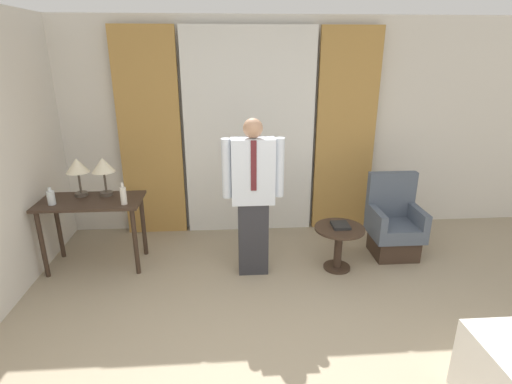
% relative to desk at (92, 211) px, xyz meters
% --- Properties ---
extents(wall_back, '(10.00, 0.06, 2.70)m').
position_rel_desk_xyz_m(wall_back, '(1.76, 0.99, 0.70)').
color(wall_back, silver).
rests_on(wall_back, ground_plane).
extents(curtain_sheer_center, '(1.63, 0.06, 2.58)m').
position_rel_desk_xyz_m(curtain_sheer_center, '(1.76, 0.86, 0.64)').
color(curtain_sheer_center, white).
rests_on(curtain_sheer_center, ground_plane).
extents(curtain_drape_left, '(0.76, 0.06, 2.58)m').
position_rel_desk_xyz_m(curtain_drape_left, '(0.53, 0.86, 0.64)').
color(curtain_drape_left, '#B28442').
rests_on(curtain_drape_left, ground_plane).
extents(curtain_drape_right, '(0.76, 0.06, 2.58)m').
position_rel_desk_xyz_m(curtain_drape_right, '(2.99, 0.86, 0.64)').
color(curtain_drape_right, '#B28442').
rests_on(curtain_drape_right, ground_plane).
extents(desk, '(1.08, 0.56, 0.78)m').
position_rel_desk_xyz_m(desk, '(0.00, 0.00, 0.00)').
color(desk, '#38281E').
rests_on(desk, ground_plane).
extents(table_lamp_left, '(0.24, 0.24, 0.43)m').
position_rel_desk_xyz_m(table_lamp_left, '(-0.14, 0.14, 0.45)').
color(table_lamp_left, '#4C4238').
rests_on(table_lamp_left, desk).
extents(table_lamp_right, '(0.24, 0.24, 0.43)m').
position_rel_desk_xyz_m(table_lamp_right, '(0.14, 0.14, 0.45)').
color(table_lamp_right, '#4C4238').
rests_on(table_lamp_right, desk).
extents(bottle_near_edge, '(0.08, 0.08, 0.19)m').
position_rel_desk_xyz_m(bottle_near_edge, '(-0.35, -0.11, 0.21)').
color(bottle_near_edge, silver).
rests_on(bottle_near_edge, desk).
extents(bottle_by_lamp, '(0.06, 0.06, 0.23)m').
position_rel_desk_xyz_m(bottle_by_lamp, '(0.39, -0.15, 0.23)').
color(bottle_by_lamp, silver).
rests_on(bottle_by_lamp, desk).
extents(person, '(0.63, 0.21, 1.68)m').
position_rel_desk_xyz_m(person, '(1.73, -0.27, 0.26)').
color(person, '#2D2D33').
rests_on(person, ground_plane).
extents(armchair, '(0.57, 0.53, 0.96)m').
position_rel_desk_xyz_m(armchair, '(3.40, 0.03, -0.31)').
color(armchair, '#38281E').
rests_on(armchair, ground_plane).
extents(side_table, '(0.54, 0.54, 0.50)m').
position_rel_desk_xyz_m(side_table, '(2.67, -0.27, -0.31)').
color(side_table, '#38281E').
rests_on(side_table, ground_plane).
extents(book, '(0.18, 0.21, 0.03)m').
position_rel_desk_xyz_m(book, '(2.68, -0.24, -0.14)').
color(book, black).
rests_on(book, side_table).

